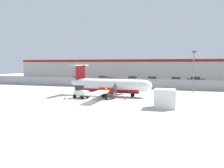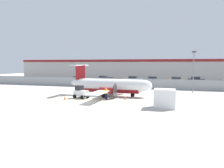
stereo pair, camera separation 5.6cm
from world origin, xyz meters
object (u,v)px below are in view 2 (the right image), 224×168
object	(u,v)px
traffic_cone_far_left	(125,97)
parked_car_2	(109,80)
traffic_cone_near_right	(86,91)
commuter_airplane	(112,86)
parked_car_0	(79,79)
ground_crew_worker	(106,93)
parked_car_4	(153,80)
cargo_container	(165,99)
parked_car_3	(133,79)
parked_car_6	(196,80)
parked_car_5	(176,80)
baggage_tug	(81,92)
parked_car_1	(103,79)
apron_light_pole	(194,68)
traffic_cone_near_left	(65,97)

from	to	relation	value
traffic_cone_far_left	parked_car_2	xyz separation A→B (m)	(-9.68, 23.09, 0.58)
traffic_cone_near_right	parked_car_2	bearing A→B (deg)	94.52
commuter_airplane	parked_car_0	xyz separation A→B (m)	(-15.78, 21.11, -0.71)
ground_crew_worker	traffic_cone_far_left	bearing A→B (deg)	-115.63
ground_crew_worker	parked_car_4	distance (m)	29.34
cargo_container	parked_car_3	distance (m)	34.58
traffic_cone_far_left	parked_car_6	size ratio (longest dim) A/B	0.15
ground_crew_worker	commuter_airplane	bearing A→B (deg)	-37.21
parked_car_4	parked_car_5	xyz separation A→B (m)	(5.83, 0.30, 0.00)
traffic_cone_far_left	parked_car_5	xyz separation A→B (m)	(6.69, 28.68, 0.58)
parked_car_6	baggage_tug	bearing A→B (deg)	-115.41
parked_car_6	parked_car_5	bearing A→B (deg)	-152.13
ground_crew_worker	traffic_cone_near_right	world-z (taller)	ground_crew_worker
parked_car_1	parked_car_5	size ratio (longest dim) A/B	0.98
baggage_tug	parked_car_6	distance (m)	36.46
commuter_airplane	parked_car_5	bearing A→B (deg)	70.50
cargo_container	apron_light_pole	world-z (taller)	apron_light_pole
parked_car_0	parked_car_6	distance (m)	31.20
ground_crew_worker	parked_car_0	xyz separation A→B (m)	(-16.06, 24.74, -0.06)
parked_car_5	parked_car_6	distance (m)	5.51
ground_crew_worker	parked_car_4	world-z (taller)	same
baggage_tug	traffic_cone_near_right	world-z (taller)	baggage_tug
baggage_tug	parked_car_0	size ratio (longest dim) A/B	0.61
traffic_cone_far_left	parked_car_2	size ratio (longest dim) A/B	0.15
traffic_cone_near_right	parked_car_3	world-z (taller)	parked_car_3
parked_car_0	traffic_cone_near_left	bearing A→B (deg)	-67.92
cargo_container	parked_car_0	distance (m)	37.45
traffic_cone_near_right	parked_car_0	xyz separation A→B (m)	(-10.40, 18.69, 0.58)
cargo_container	parked_car_1	bearing A→B (deg)	118.01
baggage_tug	parked_car_2	bearing A→B (deg)	117.22
commuter_airplane	parked_car_2	size ratio (longest dim) A/B	3.77
cargo_container	parked_car_1	size ratio (longest dim) A/B	0.58
parked_car_2	apron_light_pole	bearing A→B (deg)	-34.56
parked_car_3	parked_car_5	distance (m)	11.16
baggage_tug	parked_car_6	xyz separation A→B (m)	(18.34, 31.51, 0.04)
parked_car_1	commuter_airplane	bearing A→B (deg)	113.43
traffic_cone_near_left	parked_car_2	size ratio (longest dim) A/B	0.15
traffic_cone_near_left	traffic_cone_far_left	world-z (taller)	same
parked_car_5	apron_light_pole	distance (m)	18.70
baggage_tug	parked_car_2	size ratio (longest dim) A/B	0.60
baggage_tug	parked_car_5	xyz separation A→B (m)	(13.27, 29.35, 0.04)
parked_car_0	parked_car_3	xyz separation A→B (m)	(14.21, 4.63, 0.00)
commuter_airplane	parked_car_1	xyz separation A→B (m)	(-10.01, 24.80, -0.71)
parked_car_0	parked_car_5	world-z (taller)	same
traffic_cone_near_right	traffic_cone_far_left	world-z (taller)	same
ground_crew_worker	parked_car_5	world-z (taller)	same
parked_car_1	parked_car_2	size ratio (longest dim) A/B	1.00
baggage_tug	parked_car_0	distance (m)	27.47
cargo_container	traffic_cone_near_left	world-z (taller)	cargo_container
parked_car_1	apron_light_pole	world-z (taller)	apron_light_pole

